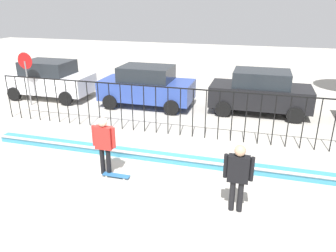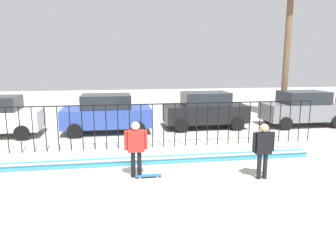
# 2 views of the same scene
# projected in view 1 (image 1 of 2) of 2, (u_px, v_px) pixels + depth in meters

# --- Properties ---
(ground_plane) EXTENTS (60.00, 60.00, 0.00)m
(ground_plane) POSITION_uv_depth(u_px,v_px,m) (140.00, 172.00, 9.58)
(ground_plane) COLOR #ADA89E
(bowl_coping_ledge) EXTENTS (11.00, 0.40, 0.27)m
(bowl_coping_ledge) POSITION_uv_depth(u_px,v_px,m) (149.00, 155.00, 10.33)
(bowl_coping_ledge) COLOR teal
(bowl_coping_ledge) RESTS_ON ground
(perimeter_fence) EXTENTS (14.04, 0.04, 1.82)m
(perimeter_fence) POSITION_uv_depth(u_px,v_px,m) (168.00, 106.00, 11.90)
(perimeter_fence) COLOR black
(perimeter_fence) RESTS_ON ground
(skateboarder) EXTENTS (0.70, 0.26, 1.73)m
(skateboarder) POSITION_uv_depth(u_px,v_px,m) (104.00, 141.00, 9.11)
(skateboarder) COLOR black
(skateboarder) RESTS_ON ground
(skateboard) EXTENTS (0.80, 0.20, 0.07)m
(skateboard) POSITION_uv_depth(u_px,v_px,m) (116.00, 175.00, 9.28)
(skateboard) COLOR #26598C
(skateboard) RESTS_ON ground
(camera_operator) EXTENTS (0.69, 0.26, 1.71)m
(camera_operator) POSITION_uv_depth(u_px,v_px,m) (238.00, 173.00, 7.47)
(camera_operator) COLOR black
(camera_operator) RESTS_ON ground
(parked_car_white) EXTENTS (4.30, 2.12, 1.90)m
(parked_car_white) POSITION_uv_depth(u_px,v_px,m) (50.00, 79.00, 16.53)
(parked_car_white) COLOR silver
(parked_car_white) RESTS_ON ground
(parked_car_blue) EXTENTS (4.30, 2.12, 1.90)m
(parked_car_blue) POSITION_uv_depth(u_px,v_px,m) (147.00, 86.00, 15.22)
(parked_car_blue) COLOR #2D479E
(parked_car_blue) RESTS_ON ground
(parked_car_black) EXTENTS (4.30, 2.12, 1.90)m
(parked_car_black) POSITION_uv_depth(u_px,v_px,m) (260.00, 92.00, 14.27)
(parked_car_black) COLOR black
(parked_car_black) RESTS_ON ground
(stop_sign) EXTENTS (0.76, 0.07, 2.50)m
(stop_sign) POSITION_uv_depth(u_px,v_px,m) (26.00, 72.00, 15.11)
(stop_sign) COLOR slate
(stop_sign) RESTS_ON ground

